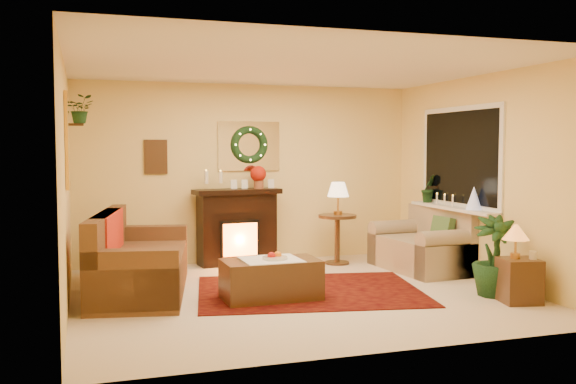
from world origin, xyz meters
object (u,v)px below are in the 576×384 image
object	(u,v)px
side_table_round	(337,242)
coffee_table	(271,281)
loveseat	(421,240)
sofa	(142,256)
fireplace	(237,226)
end_table_square	(519,278)

from	to	relation	value
side_table_round	coffee_table	world-z (taller)	side_table_round
loveseat	coffee_table	bearing A→B (deg)	-161.73
loveseat	coffee_table	world-z (taller)	loveseat
sofa	loveseat	distance (m)	3.77
loveseat	side_table_round	distance (m)	1.21
fireplace	loveseat	bearing A→B (deg)	-34.62
loveseat	sofa	bearing A→B (deg)	179.32
side_table_round	coffee_table	size ratio (longest dim) A/B	0.68
side_table_round	sofa	bearing A→B (deg)	-160.20
coffee_table	fireplace	bearing A→B (deg)	85.37
sofa	side_table_round	distance (m)	3.03
sofa	fireplace	xyz separation A→B (m)	(1.47, 1.46, 0.12)
fireplace	end_table_square	bearing A→B (deg)	-59.64
end_table_square	side_table_round	bearing A→B (deg)	110.14
sofa	end_table_square	size ratio (longest dim) A/B	4.54
fireplace	loveseat	world-z (taller)	fireplace
loveseat	end_table_square	xyz separation A→B (m)	(0.09, -1.96, -0.15)
coffee_table	side_table_round	bearing A→B (deg)	48.81
end_table_square	coffee_table	size ratio (longest dim) A/B	0.45
loveseat	fireplace	bearing A→B (deg)	147.55
side_table_round	end_table_square	world-z (taller)	side_table_round
fireplace	loveseat	distance (m)	2.60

